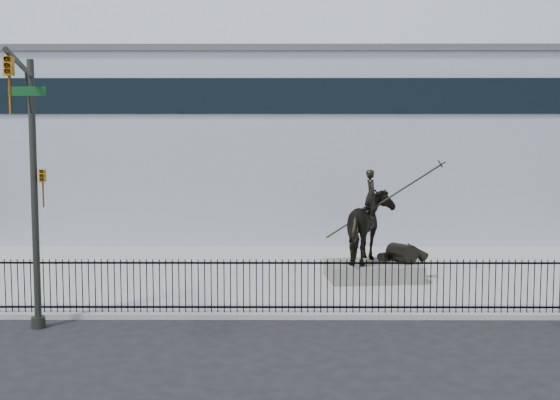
{
  "coord_description": "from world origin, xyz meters",
  "views": [
    {
      "loc": [
        -0.55,
        -16.71,
        4.83
      ],
      "look_at": [
        -0.64,
        6.0,
        2.9
      ],
      "focal_mm": 42.0,
      "sensor_mm": 36.0,
      "label": 1
    }
  ],
  "objects": [
    {
      "name": "picket_fence",
      "position": [
        0.0,
        1.25,
        0.9
      ],
      "size": [
        22.1,
        0.1,
        1.5
      ],
      "color": "black",
      "rests_on": "plaza"
    },
    {
      "name": "equestrian_statue",
      "position": [
        2.66,
        5.79,
        1.97
      ],
      "size": [
        4.01,
        2.67,
        3.4
      ],
      "rotation": [
        0.0,
        0.0,
        0.09
      ],
      "color": "black",
      "rests_on": "statue_plinth"
    },
    {
      "name": "plaza",
      "position": [
        0.0,
        7.0,
        0.07
      ],
      "size": [
        30.0,
        12.0,
        0.15
      ],
      "primitive_type": "cube",
      "color": "#979895",
      "rests_on": "ground"
    },
    {
      "name": "statue_plinth",
      "position": [
        2.6,
        5.78,
        0.44
      ],
      "size": [
        3.32,
        2.44,
        0.59
      ],
      "primitive_type": "cube",
      "rotation": [
        0.0,
        0.0,
        0.09
      ],
      "color": "#56544E",
      "rests_on": "plaza"
    },
    {
      "name": "traffic_signal_left",
      "position": [
        -6.75,
        -0.62,
        4.03
      ],
      "size": [
        1.52,
        4.84,
        7.0
      ],
      "color": "#272924",
      "rests_on": "ground"
    },
    {
      "name": "ground",
      "position": [
        0.0,
        0.0,
        0.0
      ],
      "size": [
        120.0,
        120.0,
        0.0
      ],
      "primitive_type": "plane",
      "color": "black",
      "rests_on": "ground"
    },
    {
      "name": "building",
      "position": [
        0.0,
        20.0,
        4.5
      ],
      "size": [
        44.0,
        14.0,
        9.0
      ],
      "primitive_type": "cube",
      "color": "#AFB4BE",
      "rests_on": "ground"
    }
  ]
}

